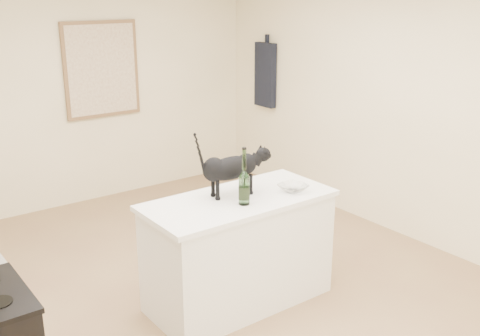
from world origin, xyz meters
name	(u,v)px	position (x,y,z in m)	size (l,w,h in m)	color
floor	(215,294)	(0.00, 0.00, 0.00)	(5.50, 5.50, 0.00)	#95794F
wall_back	(78,93)	(0.00, 2.75, 1.30)	(4.50, 4.50, 0.00)	#F6E7BF
wall_right	(400,109)	(2.25, 0.00, 1.30)	(5.50, 5.50, 0.00)	#F6E7BF
island_base	(239,253)	(0.10, -0.20, 0.43)	(1.44, 0.67, 0.86)	white
island_top	(239,200)	(0.10, -0.20, 0.88)	(1.50, 0.70, 0.04)	white
artwork_frame	(102,70)	(0.30, 2.72, 1.55)	(0.90, 0.03, 1.10)	brown
artwork_canvas	(102,70)	(0.30, 2.70, 1.55)	(0.82, 0.00, 1.02)	beige
hanging_garment	(265,75)	(2.19, 2.05, 1.40)	(0.08, 0.34, 0.80)	black
black_cat	(231,171)	(0.09, -0.12, 1.10)	(0.57, 0.17, 0.40)	black
wine_bottle	(244,180)	(0.05, -0.33, 1.09)	(0.08, 0.08, 0.39)	#2A5D25
glass_bowl	(293,188)	(0.54, -0.34, 0.93)	(0.23, 0.23, 0.06)	white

